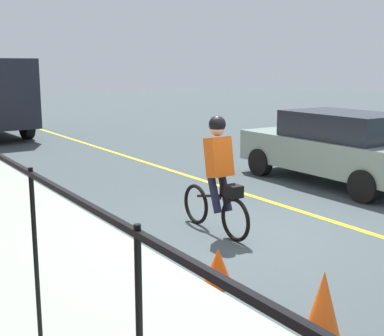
% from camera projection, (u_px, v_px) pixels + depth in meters
% --- Properties ---
extents(ground_plane, '(80.00, 80.00, 0.00)m').
position_uv_depth(ground_plane, '(249.00, 234.00, 8.10)').
color(ground_plane, '#3D494C').
extents(lane_line_centre, '(36.00, 0.12, 0.01)m').
position_uv_depth(lane_line_centre, '(321.00, 218.00, 8.97)').
color(lane_line_centre, yellow).
rests_on(lane_line_centre, ground).
extents(sidewalk, '(40.00, 3.20, 0.15)m').
position_uv_depth(sidewalk, '(27.00, 278.00, 6.24)').
color(sidewalk, '#92A591').
rests_on(sidewalk, ground).
extents(cyclist_lead, '(1.71, 0.36, 1.83)m').
position_uv_depth(cyclist_lead, '(218.00, 176.00, 7.98)').
color(cyclist_lead, black).
rests_on(cyclist_lead, ground).
extents(patrol_sedan, '(4.41, 1.94, 1.58)m').
position_uv_depth(patrol_sedan, '(337.00, 146.00, 11.44)').
color(patrol_sedan, gray).
rests_on(patrol_sedan, ground).
extents(traffic_cone_near, '(0.36, 0.36, 0.68)m').
position_uv_depth(traffic_cone_near, '(323.00, 305.00, 4.97)').
color(traffic_cone_near, '#EF5A17').
rests_on(traffic_cone_near, ground).
extents(traffic_cone_far, '(0.36, 0.36, 0.45)m').
position_uv_depth(traffic_cone_far, '(218.00, 267.00, 6.19)').
color(traffic_cone_far, '#FB520F').
rests_on(traffic_cone_far, ground).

